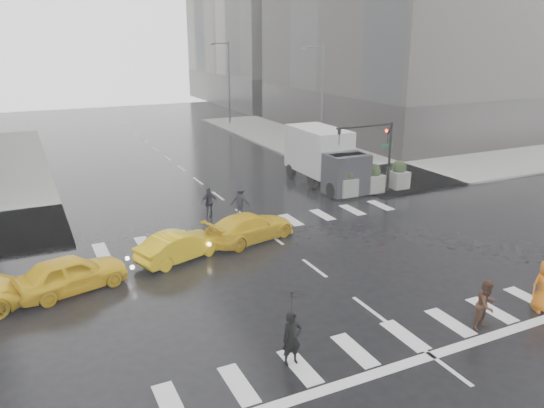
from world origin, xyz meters
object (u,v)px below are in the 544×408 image
pedestrian_brown (486,305)px  taxi_mid (180,246)px  traffic_signal_pole (377,144)px  box_truck (325,156)px  taxi_front (71,274)px

pedestrian_brown → taxi_mid: size_ratio=0.45×
traffic_signal_pole → box_truck: (-1.66, 3.29, -1.24)m
traffic_signal_pole → taxi_mid: size_ratio=1.12×
taxi_mid → box_truck: (12.29, 7.88, 1.31)m
pedestrian_brown → taxi_front: size_ratio=0.42×
taxi_mid → box_truck: bearing=-77.3°
box_truck → traffic_signal_pole: bearing=-62.5°
taxi_front → traffic_signal_pole: bearing=-87.4°
taxi_front → taxi_mid: (4.69, 1.11, -0.07)m
pedestrian_brown → taxi_mid: (-7.68, 10.21, -0.23)m
taxi_front → taxi_mid: 4.82m
traffic_signal_pole → taxi_front: 19.66m
taxi_mid → traffic_signal_pole: bearing=-91.8°
pedestrian_brown → traffic_signal_pole: bearing=55.4°
taxi_front → box_truck: (16.98, 8.99, 1.24)m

